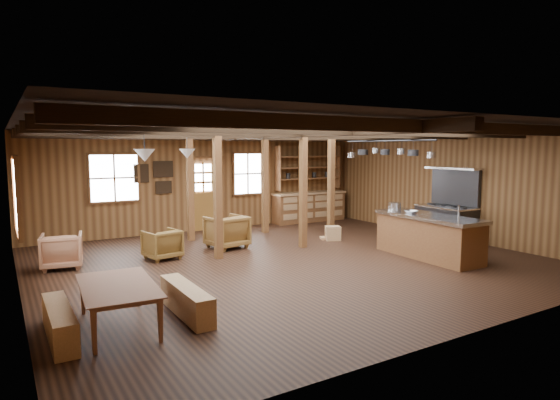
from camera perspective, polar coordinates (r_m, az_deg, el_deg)
name	(u,v)px	position (r m, az deg, el deg)	size (l,w,h in m)	color
room	(290,195)	(9.74, 1.27, 0.60)	(10.04, 9.04, 2.84)	black
ceiling_joists	(286,133)	(9.85, 0.73, 8.12)	(9.80, 8.82, 0.18)	black
timber_posts	(263,187)	(11.79, -2.04, 1.60)	(3.95, 2.35, 2.80)	#4F2816
back_door	(208,200)	(13.74, -8.76, 0.03)	(1.02, 0.08, 2.15)	brown
window_back_left	(114,178)	(12.92, -19.55, 2.55)	(1.32, 0.06, 1.32)	white
window_back_right	(248,174)	(14.24, -3.98, 3.22)	(1.02, 0.06, 1.32)	white
window_left	(16,196)	(8.71, -29.45, 0.42)	(0.14, 1.24, 1.32)	white
notice_boards	(156,175)	(13.19, -14.86, 2.94)	(1.08, 0.03, 0.90)	beige
back_counter	(309,203)	(15.18, 3.56, -0.37)	(2.55, 0.60, 2.45)	brown
pendant_lamps	(169,154)	(9.64, -13.41, 5.44)	(1.86, 2.36, 0.66)	#2A292C
pot_rack	(383,152)	(11.90, 12.50, 5.76)	(0.36, 3.00, 0.45)	#2A292C
kitchen_island	(428,236)	(10.68, 17.63, -4.18)	(0.97, 2.53, 1.20)	brown
step_stool	(333,233)	(12.19, 6.47, -4.04)	(0.41, 0.29, 0.37)	#9C7546
commercial_range	(447,217)	(12.79, 19.72, -1.93)	(0.79, 1.53, 1.88)	#2A292C
dining_table	(121,306)	(6.71, -18.81, -12.09)	(1.66, 0.93, 0.58)	brown
bench_wall	(60,323)	(6.63, -25.29, -13.40)	(0.28, 1.47, 0.41)	#9C7546
bench_aisle	(186,300)	(6.97, -11.36, -11.89)	(0.28, 1.52, 0.42)	#9C7546
armchair_a	(162,244)	(10.40, -14.18, -5.25)	(0.68, 0.70, 0.64)	brown
armchair_b	(227,232)	(11.23, -6.51, -3.86)	(0.84, 0.86, 0.78)	brown
armchair_c	(62,251)	(10.27, -25.07, -5.63)	(0.75, 0.77, 0.70)	#9B6546
counter_pot	(395,206)	(11.25, 13.79, -0.72)	(0.29, 0.29, 0.17)	silver
bowl	(411,212)	(10.72, 15.72, -1.41)	(0.26, 0.26, 0.06)	silver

